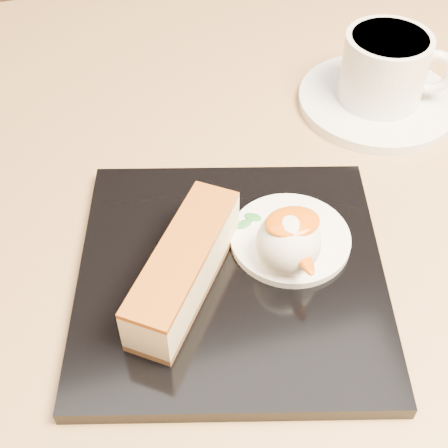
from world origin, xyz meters
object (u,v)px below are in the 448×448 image
object	(u,v)px
dessert_plate	(231,275)
coffee_cup	(386,67)
cheesecake	(184,268)
saucer	(377,101)
table	(201,322)
ice_cream_scoop	(289,242)

from	to	relation	value
dessert_plate	coffee_cup	distance (m)	0.26
cheesecake	coffee_cup	xyz separation A→B (m)	(0.23, 0.17, 0.01)
dessert_plate	saucer	distance (m)	0.26
table	saucer	size ratio (longest dim) A/B	5.33
coffee_cup	table	bearing A→B (deg)	-130.83
coffee_cup	dessert_plate	bearing A→B (deg)	-115.13
ice_cream_scoop	coffee_cup	bearing A→B (deg)	47.93
dessert_plate	saucer	bearing A→B (deg)	40.92
ice_cream_scoop	coffee_cup	distance (m)	0.23
cheesecake	ice_cream_scoop	world-z (taller)	ice_cream_scoop
saucer	dessert_plate	bearing A→B (deg)	-139.08
table	coffee_cup	xyz separation A→B (m)	(0.20, 0.09, 0.20)
cheesecake	ice_cream_scoop	size ratio (longest dim) A/B	2.62
ice_cream_scoop	coffee_cup	size ratio (longest dim) A/B	0.46
table	ice_cream_scoop	world-z (taller)	ice_cream_scoop
ice_cream_scoop	cheesecake	bearing A→B (deg)	180.00
ice_cream_scoop	dessert_plate	bearing A→B (deg)	172.87
table	dessert_plate	distance (m)	0.18
table	coffee_cup	bearing A→B (deg)	24.81
table	ice_cream_scoop	xyz separation A→B (m)	(0.05, -0.08, 0.19)
dessert_plate	saucer	size ratio (longest dim) A/B	1.47
dessert_plate	coffee_cup	bearing A→B (deg)	40.52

